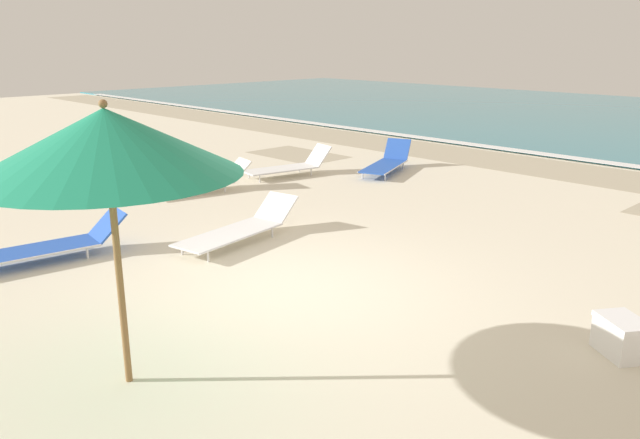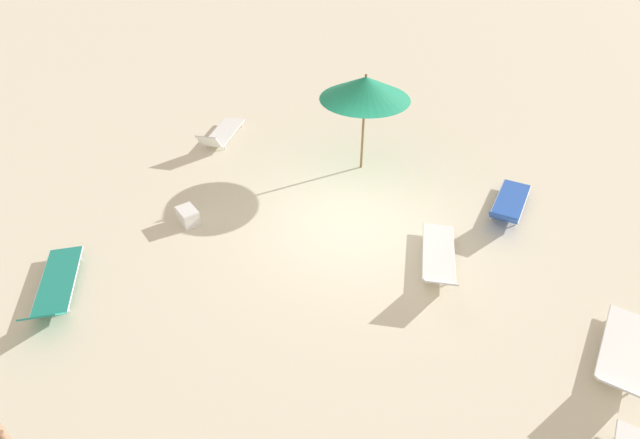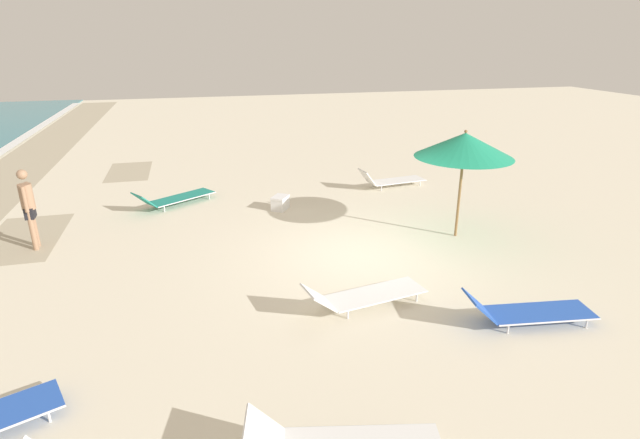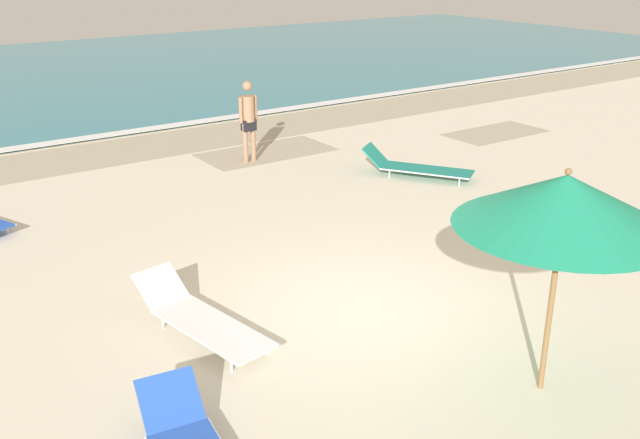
% 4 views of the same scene
% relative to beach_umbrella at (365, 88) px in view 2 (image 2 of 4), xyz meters
% --- Properties ---
extents(ground_plane, '(60.00, 60.00, 0.16)m').
position_rel_beach_umbrella_xyz_m(ground_plane, '(-0.52, 2.37, -2.20)').
color(ground_plane, beige).
extents(beach_umbrella, '(2.15, 2.15, 2.46)m').
position_rel_beach_umbrella_xyz_m(beach_umbrella, '(0.00, 0.00, 0.00)').
color(beach_umbrella, olive).
rests_on(beach_umbrella, ground_plane).
extents(sun_lounger_under_umbrella, '(1.05, 2.22, 0.57)m').
position_rel_beach_umbrella_xyz_m(sun_lounger_under_umbrella, '(-5.59, 4.43, -1.90)').
color(sun_lounger_under_umbrella, white).
rests_on(sun_lounger_under_umbrella, ground_plane).
extents(sun_lounger_near_water_left, '(0.88, 2.16, 0.56)m').
position_rel_beach_umbrella_xyz_m(sun_lounger_near_water_left, '(-3.66, 0.75, -1.90)').
color(sun_lounger_near_water_left, blue).
rests_on(sun_lounger_near_water_left, ground_plane).
extents(sun_lounger_mid_beach_solo, '(0.98, 2.25, 0.53)m').
position_rel_beach_umbrella_xyz_m(sun_lounger_mid_beach_solo, '(-2.49, 3.11, -1.91)').
color(sun_lounger_mid_beach_solo, white).
rests_on(sun_lounger_mid_beach_solo, ground_plane).
extents(sun_lounger_mid_beach_pair_a, '(1.73, 2.20, 0.56)m').
position_rel_beach_umbrella_xyz_m(sun_lounger_mid_beach_pair_a, '(3.90, 6.34, -1.91)').
color(sun_lounger_mid_beach_pair_a, '#1E8475').
rests_on(sun_lounger_mid_beach_pair_a, ground_plane).
extents(sun_lounger_mid_beach_pair_b, '(0.88, 2.14, 0.62)m').
position_rel_beach_umbrella_xyz_m(sun_lounger_mid_beach_pair_b, '(4.07, -0.03, -1.90)').
color(sun_lounger_mid_beach_pair_b, white).
rests_on(sun_lounger_mid_beach_pair_b, ground_plane).
extents(cooler_box, '(0.61, 0.57, 0.37)m').
position_rel_beach_umbrella_xyz_m(cooler_box, '(2.84, 3.61, -1.93)').
color(cooler_box, white).
rests_on(cooler_box, ground_plane).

